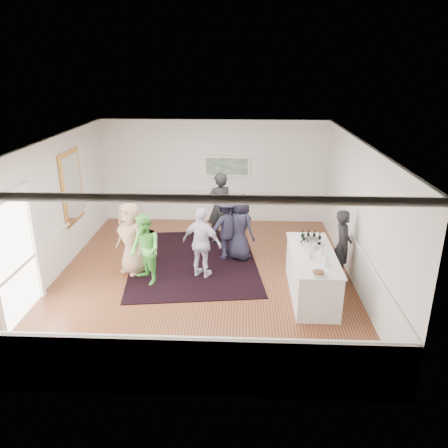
{
  "coord_description": "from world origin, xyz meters",
  "views": [
    {
      "loc": [
        0.9,
        -9.31,
        4.77
      ],
      "look_at": [
        0.48,
        0.2,
        1.26
      ],
      "focal_mm": 35.0,
      "sensor_mm": 36.0,
      "label": 1
    }
  ],
  "objects_px": {
    "guest_dark_a": "(226,227)",
    "ice_bucket": "(311,244)",
    "guest_lilac": "(202,243)",
    "guest_navy": "(240,227)",
    "nut_bowl": "(319,273)",
    "guest_tan": "(131,238)",
    "guest_dark_b": "(219,208)",
    "bartender": "(342,246)",
    "guest_green": "(145,250)",
    "serving_table": "(312,274)"
  },
  "relations": [
    {
      "from": "guest_tan",
      "to": "nut_bowl",
      "type": "relative_size",
      "value": 6.24
    },
    {
      "from": "guest_navy",
      "to": "guest_dark_a",
      "type": "bearing_deg",
      "value": 41.72
    },
    {
      "from": "guest_tan",
      "to": "guest_green",
      "type": "distance_m",
      "value": 0.67
    },
    {
      "from": "bartender",
      "to": "guest_lilac",
      "type": "bearing_deg",
      "value": 99.91
    },
    {
      "from": "guest_tan",
      "to": "guest_navy",
      "type": "bearing_deg",
      "value": 55.21
    },
    {
      "from": "nut_bowl",
      "to": "guest_navy",
      "type": "bearing_deg",
      "value": 118.25
    },
    {
      "from": "bartender",
      "to": "guest_green",
      "type": "xyz_separation_m",
      "value": [
        -4.48,
        -0.34,
        -0.03
      ]
    },
    {
      "from": "guest_lilac",
      "to": "guest_dark_a",
      "type": "height_order",
      "value": "guest_dark_a"
    },
    {
      "from": "serving_table",
      "to": "guest_tan",
      "type": "height_order",
      "value": "guest_tan"
    },
    {
      "from": "guest_tan",
      "to": "guest_green",
      "type": "xyz_separation_m",
      "value": [
        0.44,
        -0.5,
        -0.06
      ]
    },
    {
      "from": "guest_lilac",
      "to": "nut_bowl",
      "type": "distance_m",
      "value": 3.0
    },
    {
      "from": "guest_navy",
      "to": "guest_green",
      "type": "bearing_deg",
      "value": 74.82
    },
    {
      "from": "guest_tan",
      "to": "nut_bowl",
      "type": "height_order",
      "value": "guest_tan"
    },
    {
      "from": "guest_dark_a",
      "to": "ice_bucket",
      "type": "height_order",
      "value": "guest_dark_a"
    },
    {
      "from": "guest_lilac",
      "to": "guest_dark_a",
      "type": "distance_m",
      "value": 1.18
    },
    {
      "from": "guest_green",
      "to": "guest_navy",
      "type": "relative_size",
      "value": 0.95
    },
    {
      "from": "bartender",
      "to": "ice_bucket",
      "type": "bearing_deg",
      "value": 132.42
    },
    {
      "from": "guest_lilac",
      "to": "guest_dark_b",
      "type": "bearing_deg",
      "value": -75.06
    },
    {
      "from": "guest_tan",
      "to": "guest_navy",
      "type": "distance_m",
      "value": 2.73
    },
    {
      "from": "guest_navy",
      "to": "bartender",
      "type": "bearing_deg",
      "value": -164.2
    },
    {
      "from": "serving_table",
      "to": "guest_navy",
      "type": "bearing_deg",
      "value": 130.74
    },
    {
      "from": "serving_table",
      "to": "guest_green",
      "type": "height_order",
      "value": "guest_green"
    },
    {
      "from": "guest_dark_b",
      "to": "ice_bucket",
      "type": "relative_size",
      "value": 7.74
    },
    {
      "from": "nut_bowl",
      "to": "guest_lilac",
      "type": "bearing_deg",
      "value": 143.25
    },
    {
      "from": "bartender",
      "to": "nut_bowl",
      "type": "bearing_deg",
      "value": 165.33
    },
    {
      "from": "guest_tan",
      "to": "guest_green",
      "type": "height_order",
      "value": "guest_tan"
    },
    {
      "from": "guest_green",
      "to": "guest_dark_a",
      "type": "relative_size",
      "value": 0.96
    },
    {
      "from": "guest_lilac",
      "to": "nut_bowl",
      "type": "height_order",
      "value": "guest_lilac"
    },
    {
      "from": "serving_table",
      "to": "guest_green",
      "type": "xyz_separation_m",
      "value": [
        -3.7,
        0.4,
        0.32
      ]
    },
    {
      "from": "serving_table",
      "to": "guest_dark_a",
      "type": "relative_size",
      "value": 1.42
    },
    {
      "from": "guest_green",
      "to": "nut_bowl",
      "type": "distance_m",
      "value": 3.93
    },
    {
      "from": "guest_green",
      "to": "guest_dark_a",
      "type": "height_order",
      "value": "guest_dark_a"
    },
    {
      "from": "guest_green",
      "to": "guest_dark_a",
      "type": "distance_m",
      "value": 2.29
    },
    {
      "from": "guest_navy",
      "to": "guest_lilac",
      "type": "bearing_deg",
      "value": 91.62
    },
    {
      "from": "serving_table",
      "to": "guest_tan",
      "type": "xyz_separation_m",
      "value": [
        -4.14,
        0.9,
        0.39
      ]
    },
    {
      "from": "serving_table",
      "to": "guest_navy",
      "type": "xyz_separation_m",
      "value": [
        -1.58,
        1.83,
        0.37
      ]
    },
    {
      "from": "guest_navy",
      "to": "ice_bucket",
      "type": "distance_m",
      "value": 2.25
    },
    {
      "from": "bartender",
      "to": "guest_lilac",
      "type": "height_order",
      "value": "bartender"
    },
    {
      "from": "serving_table",
      "to": "nut_bowl",
      "type": "height_order",
      "value": "nut_bowl"
    },
    {
      "from": "guest_dark_a",
      "to": "nut_bowl",
      "type": "height_order",
      "value": "guest_dark_a"
    },
    {
      "from": "guest_lilac",
      "to": "guest_navy",
      "type": "bearing_deg",
      "value": -106.26
    },
    {
      "from": "guest_lilac",
      "to": "nut_bowl",
      "type": "xyz_separation_m",
      "value": [
        2.4,
        -1.79,
        0.17
      ]
    },
    {
      "from": "serving_table",
      "to": "ice_bucket",
      "type": "relative_size",
      "value": 9.34
    },
    {
      "from": "guest_lilac",
      "to": "ice_bucket",
      "type": "bearing_deg",
      "value": -169.31
    },
    {
      "from": "guest_dark_b",
      "to": "guest_green",
      "type": "bearing_deg",
      "value": 31.97
    },
    {
      "from": "guest_dark_b",
      "to": "ice_bucket",
      "type": "height_order",
      "value": "guest_dark_b"
    },
    {
      "from": "guest_lilac",
      "to": "ice_bucket",
      "type": "distance_m",
      "value": 2.5
    },
    {
      "from": "bartender",
      "to": "guest_dark_a",
      "type": "distance_m",
      "value": 2.91
    },
    {
      "from": "guest_green",
      "to": "guest_navy",
      "type": "height_order",
      "value": "guest_navy"
    },
    {
      "from": "serving_table",
      "to": "ice_bucket",
      "type": "distance_m",
      "value": 0.65
    }
  ]
}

